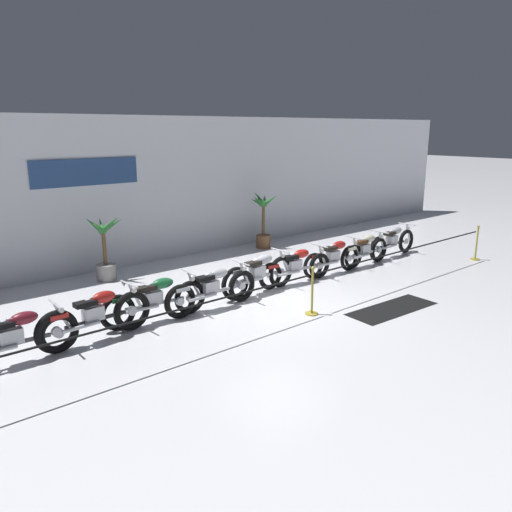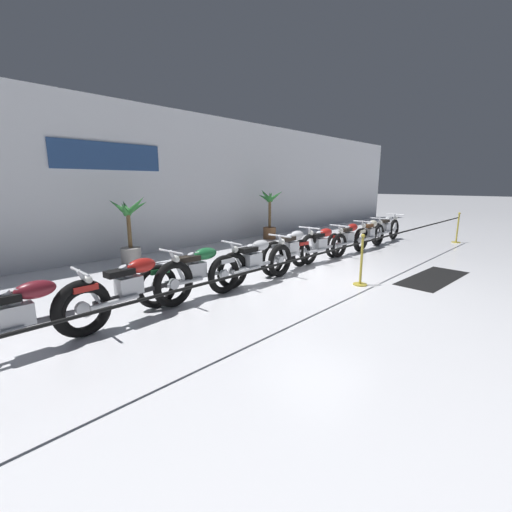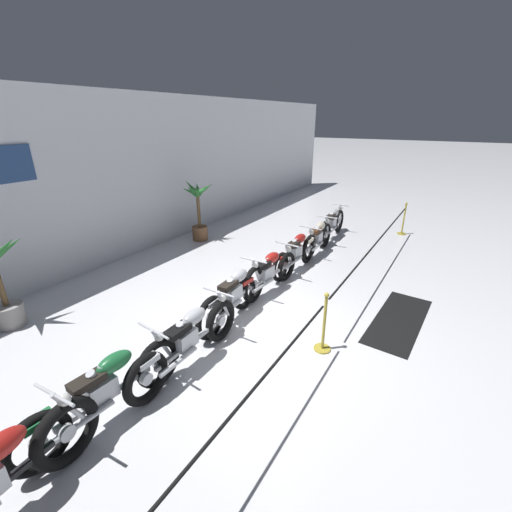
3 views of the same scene
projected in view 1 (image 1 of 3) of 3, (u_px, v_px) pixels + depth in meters
ground_plane at (276, 301)px, 11.44m from camera, size 120.00×120.00×0.00m
back_wall at (160, 189)px, 14.72m from camera, size 28.00×0.29×4.20m
motorcycle_maroon_0 at (15, 338)px, 8.29m from camera, size 2.14×0.62×0.93m
motorcycle_red_1 at (96, 316)px, 9.20m from camera, size 2.28×0.62×0.97m
motorcycle_green_2 at (156, 300)px, 10.12m from camera, size 2.32×0.62×0.94m
motorcycle_silver_3 at (213, 289)px, 10.81m from camera, size 2.36×0.62×0.95m
motorcycle_silver_4 at (259, 273)px, 11.87m from camera, size 2.24×0.62×0.97m
motorcycle_red_5 at (296, 266)px, 12.61m from camera, size 2.30×0.62×0.92m
motorcycle_red_6 at (334, 257)px, 13.52m from camera, size 2.25×0.62×0.92m
motorcycle_cream_7 at (365, 250)px, 14.25m from camera, size 2.12×0.62×0.93m
motorcycle_silver_8 at (393, 242)px, 15.29m from camera, size 2.29×0.62×0.95m
potted_palm_left_of_row at (105, 253)px, 12.83m from camera, size 0.96×0.94×1.80m
potted_palm_right_of_row at (263, 220)px, 16.32m from camera, size 1.03×0.92×1.86m
stanchion_far_left at (260, 294)px, 9.55m from camera, size 13.99×0.28×1.05m
stanchion_mid_left at (312, 298)px, 10.55m from camera, size 0.28×0.28×1.05m
stanchion_mid_right at (476, 248)px, 14.94m from camera, size 0.28×0.28×1.05m
floor_banner at (392, 309)px, 10.94m from camera, size 2.28×0.92×0.01m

